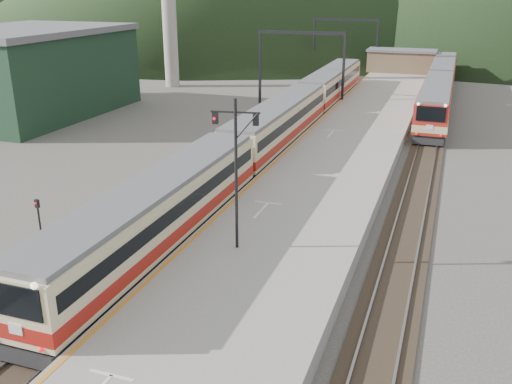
% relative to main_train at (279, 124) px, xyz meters
% --- Properties ---
extents(track_main, '(2.60, 200.00, 0.23)m').
position_rel_main_train_xyz_m(track_main, '(0.00, 2.39, -1.96)').
color(track_main, black).
rests_on(track_main, ground).
extents(track_far, '(2.60, 200.00, 0.23)m').
position_rel_main_train_xyz_m(track_far, '(-5.00, 2.39, -1.96)').
color(track_far, black).
rests_on(track_far, ground).
extents(track_second, '(2.60, 200.00, 0.23)m').
position_rel_main_train_xyz_m(track_second, '(11.50, 2.39, -1.96)').
color(track_second, black).
rests_on(track_second, ground).
extents(platform, '(8.00, 100.00, 1.00)m').
position_rel_main_train_xyz_m(platform, '(5.60, 0.39, -1.52)').
color(platform, gray).
rests_on(platform, ground).
extents(gantry_near, '(9.55, 0.25, 8.00)m').
position_rel_main_train_xyz_m(gantry_near, '(-2.85, 17.39, 3.56)').
color(gantry_near, black).
rests_on(gantry_near, ground).
extents(gantry_far, '(9.55, 0.25, 8.00)m').
position_rel_main_train_xyz_m(gantry_far, '(-2.85, 42.39, 3.56)').
color(gantry_far, black).
rests_on(gantry_far, ground).
extents(warehouse, '(14.50, 20.50, 8.60)m').
position_rel_main_train_xyz_m(warehouse, '(-28.00, 4.39, 2.29)').
color(warehouse, black).
rests_on(warehouse, ground).
extents(station_shed, '(9.40, 4.40, 3.10)m').
position_rel_main_train_xyz_m(station_shed, '(5.60, 40.39, 0.55)').
color(station_shed, brown).
rests_on(station_shed, platform).
extents(main_train, '(2.94, 60.32, 3.59)m').
position_rel_main_train_xyz_m(main_train, '(0.00, 0.00, 0.00)').
color(main_train, beige).
rests_on(main_train, track_main).
extents(second_train, '(2.79, 37.96, 3.40)m').
position_rel_main_train_xyz_m(second_train, '(11.50, 23.16, -0.09)').
color(second_train, '#A7241A').
rests_on(second_train, track_second).
extents(signal_mast, '(2.18, 0.50, 7.03)m').
position_rel_main_train_xyz_m(signal_mast, '(4.21, -20.38, 3.26)').
color(signal_mast, black).
rests_on(signal_mast, platform).
extents(short_signal_b, '(0.25, 0.21, 2.27)m').
position_rel_main_train_xyz_m(short_signal_b, '(-3.45, -7.85, -0.56)').
color(short_signal_b, black).
rests_on(short_signal_b, ground).
extents(short_signal_c, '(0.23, 0.18, 2.27)m').
position_rel_main_train_xyz_m(short_signal_c, '(-6.54, -20.98, -0.56)').
color(short_signal_c, black).
rests_on(short_signal_c, ground).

